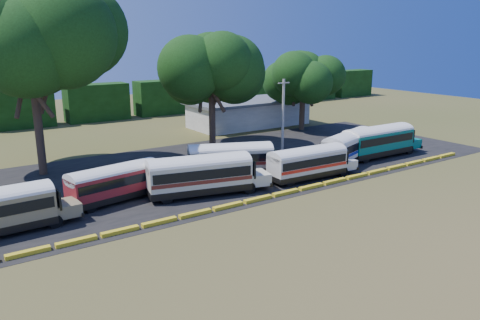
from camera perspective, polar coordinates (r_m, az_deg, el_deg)
ground at (r=39.60m, az=4.82°, el=-4.98°), size 160.00×160.00×0.00m
asphalt_strip at (r=49.53m, az=-3.00°, el=-0.89°), size 64.00×24.00×0.02m
curb at (r=40.28m, az=3.93°, el=-4.39°), size 53.70×0.45×0.30m
terminal_building at (r=72.97m, az=1.09°, el=5.80°), size 19.00×9.00×4.00m
treeline_backdrop at (r=81.09m, az=-17.05°, el=6.75°), size 130.00×4.00×6.00m
bus_red at (r=40.24m, az=-14.78°, el=-2.42°), size 9.76×3.95×3.12m
bus_cream_west at (r=40.38m, az=-4.69°, el=-1.57°), size 11.19×5.06×3.57m
bus_cream_east at (r=46.00m, az=-0.93°, el=0.31°), size 10.25×6.09×3.31m
bus_white_red at (r=45.41m, az=8.41°, el=-0.13°), size 9.84×2.92×3.20m
bus_white_blue at (r=52.67m, az=13.30°, el=1.83°), size 10.65×5.76×3.42m
bus_teal at (r=55.70m, az=16.64°, el=2.45°), size 11.09×2.94×3.63m
tree_west at (r=49.30m, az=-24.33°, el=13.03°), size 14.28×14.28×18.21m
tree_center at (r=57.12m, az=-3.52°, el=11.59°), size 10.12×10.12×14.00m
tree_east at (r=69.54m, az=7.73°, el=10.39°), size 8.72×8.72×11.50m
utility_pole at (r=54.13m, az=5.26°, el=5.28°), size 1.60×0.30×8.80m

